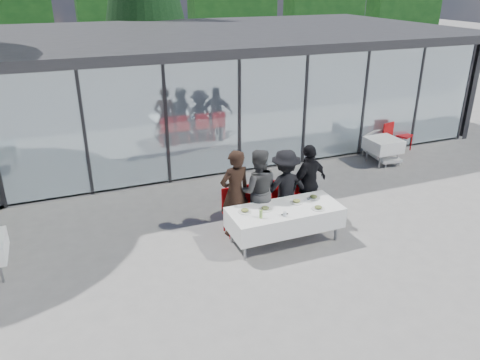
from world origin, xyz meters
name	(u,v)px	position (x,y,z in m)	size (l,w,h in m)	color
ground	(266,254)	(0.00, 0.00, 0.00)	(90.00, 90.00, 0.00)	gray
pavilion	(221,67)	(2.00, 8.16, 2.15)	(14.80, 8.80, 3.44)	gray
treeline	(66,22)	(-2.00, 28.00, 2.20)	(62.50, 2.00, 4.40)	#103411
dining_table	(285,218)	(0.54, 0.32, 0.54)	(2.26, 0.96, 0.75)	white
diner_a	(235,193)	(-0.27, 0.98, 0.92)	(0.67, 0.67, 1.85)	black
diner_chair_a	(234,209)	(-0.27, 1.06, 0.54)	(0.44, 0.44, 0.97)	#B80C0E
diner_b	(257,191)	(0.23, 0.98, 0.90)	(0.87, 0.87, 1.80)	#484848
diner_chair_b	(256,205)	(0.23, 1.06, 0.54)	(0.44, 0.44, 0.97)	#B80C0E
diner_c	(285,188)	(0.87, 0.98, 0.85)	(1.10, 1.10, 1.70)	black
diner_chair_c	(283,200)	(0.87, 1.06, 0.54)	(0.44, 0.44, 0.97)	#B80C0E
diner_d	(309,183)	(1.44, 0.98, 0.87)	(1.02, 1.02, 1.74)	black
diner_chair_d	(306,196)	(1.44, 1.06, 0.54)	(0.44, 0.44, 0.97)	#B80C0E
plate_a	(245,211)	(-0.26, 0.46, 0.78)	(0.27, 0.27, 0.07)	white
plate_b	(265,209)	(0.14, 0.40, 0.78)	(0.27, 0.27, 0.07)	white
plate_c	(297,201)	(0.86, 0.45, 0.78)	(0.27, 0.27, 0.07)	white
plate_d	(314,197)	(1.29, 0.50, 0.78)	(0.27, 0.27, 0.07)	white
plate_extra	(318,208)	(1.13, 0.04, 0.78)	(0.27, 0.27, 0.07)	white
juice_bottle	(261,214)	(-0.07, 0.12, 0.83)	(0.06, 0.06, 0.16)	#8ABC4E
drinking_glasses	(285,214)	(0.37, 0.01, 0.80)	(0.07, 0.07, 0.10)	silver
folded_eyeglasses	(285,214)	(0.41, 0.07, 0.76)	(0.14, 0.03, 0.01)	black
spare_table_right	(383,145)	(5.13, 3.20, 0.55)	(0.86, 0.86, 0.74)	white
spare_chair_a	(401,132)	(6.44, 4.03, 0.54)	(0.59, 0.59, 0.97)	#B80C0E
spare_chair_b	(384,136)	(5.73, 3.93, 0.54)	(0.53, 0.53, 0.97)	#B80C0E
lounger	(379,150)	(5.29, 3.56, 0.26)	(0.77, 1.40, 0.72)	silver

